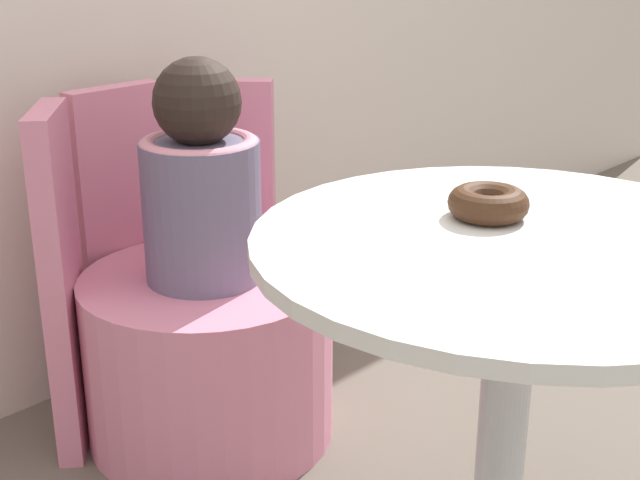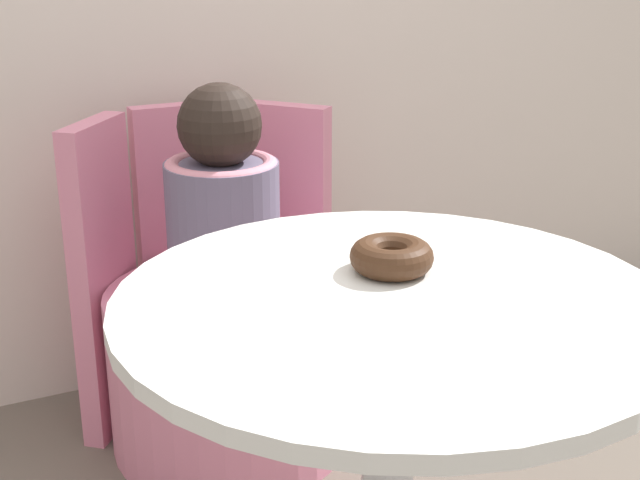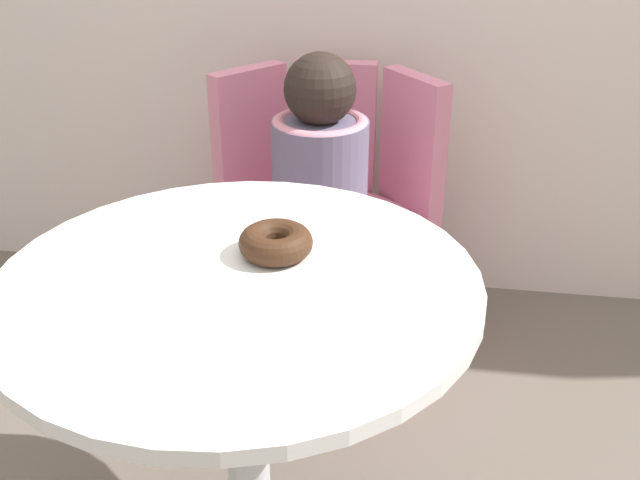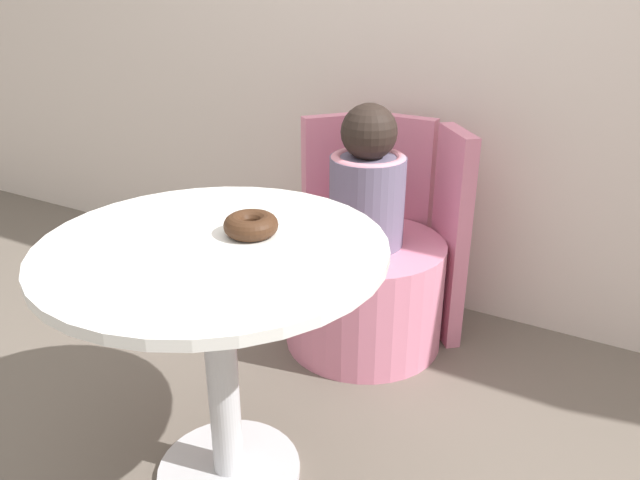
% 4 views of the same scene
% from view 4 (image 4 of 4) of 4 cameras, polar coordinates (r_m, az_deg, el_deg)
% --- Properties ---
extents(ground_plane, '(12.00, 12.00, 0.00)m').
position_cam_4_polar(ground_plane, '(1.74, -6.17, -20.29)').
color(ground_plane, '#665B51').
extents(round_table, '(0.77, 0.77, 0.65)m').
position_cam_4_polar(round_table, '(1.44, -9.43, -5.35)').
color(round_table, silver).
rests_on(round_table, ground_plane).
extents(tub_chair, '(0.53, 0.53, 0.37)m').
position_cam_4_polar(tub_chair, '(2.14, 4.04, -4.79)').
color(tub_chair, pink).
rests_on(tub_chair, ground_plane).
extents(booth_backrest, '(0.63, 0.23, 0.73)m').
position_cam_4_polar(booth_backrest, '(2.25, 6.67, 1.66)').
color(booth_backrest, pink).
rests_on(booth_backrest, ground_plane).
extents(child_figure, '(0.24, 0.24, 0.46)m').
position_cam_4_polar(child_figure, '(1.98, 4.36, 5.22)').
color(child_figure, slate).
rests_on(child_figure, tub_chair).
extents(donut, '(0.12, 0.12, 0.05)m').
position_cam_4_polar(donut, '(1.40, -6.33, 1.37)').
color(donut, '#3D2314').
rests_on(donut, round_table).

